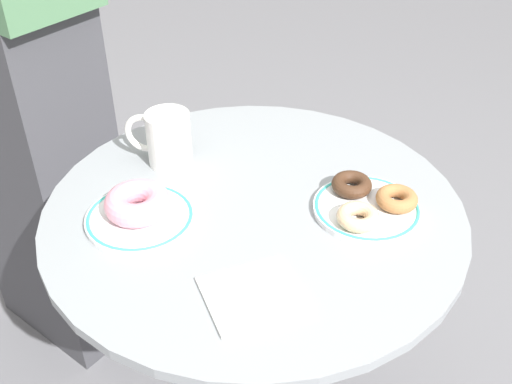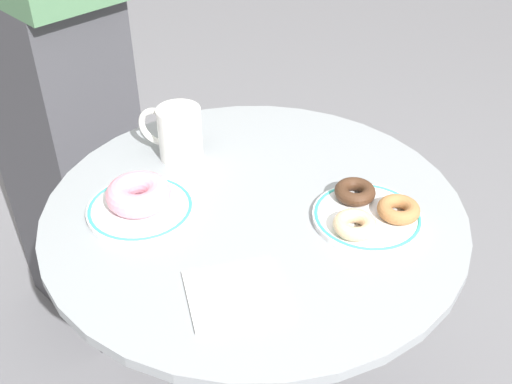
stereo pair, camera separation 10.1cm
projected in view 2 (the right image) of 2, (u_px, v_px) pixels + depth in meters
cafe_table at (254, 299)px, 1.16m from camera, size 0.71×0.71×0.71m
plate_left at (140, 209)px, 1.02m from camera, size 0.18×0.18×0.01m
plate_right at (367, 217)px, 1.00m from camera, size 0.18×0.18×0.01m
donut_pink_frosted at (138, 194)px, 1.01m from camera, size 0.11×0.11×0.04m
donut_cinnamon at (399, 209)px, 0.99m from camera, size 0.10×0.10×0.02m
donut_chocolate at (355, 192)px, 1.03m from camera, size 0.10×0.10×0.02m
donut_glazed at (355, 225)px, 0.95m from camera, size 0.09×0.09×0.02m
paper_napkin at (235, 293)px, 0.86m from camera, size 0.17×0.16×0.01m
coffee_mug at (178, 133)px, 1.12m from camera, size 0.12×0.08×0.10m
person_figure at (37, 11)px, 1.30m from camera, size 0.47×0.44×1.77m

